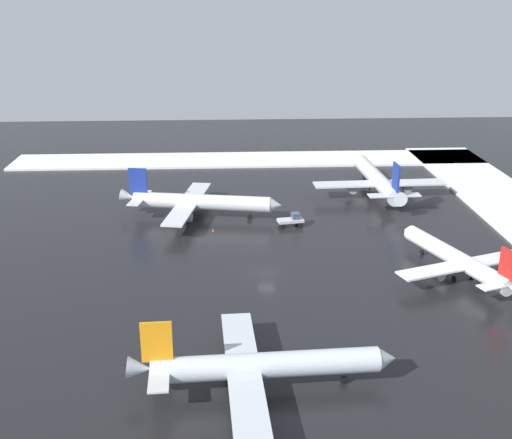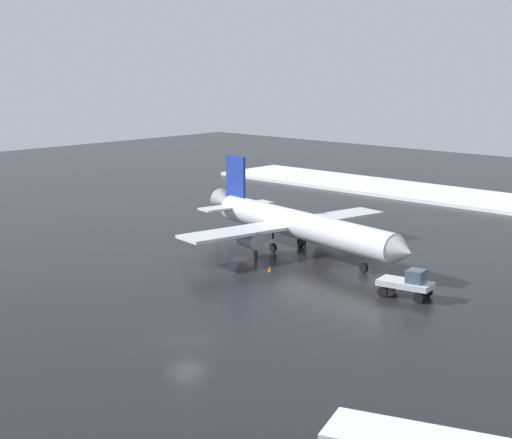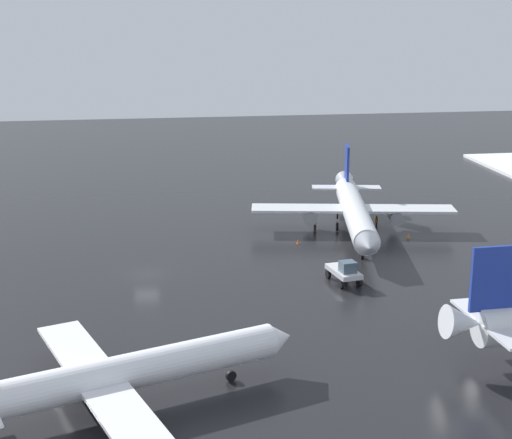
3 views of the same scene
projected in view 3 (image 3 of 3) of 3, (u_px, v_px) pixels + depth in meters
The scene contains 8 objects.
ground_plane at pixel (146, 274), 82.34m from camera, with size 240.00×240.00×0.00m, color black.
airplane_foreground_jet at pixel (354, 210), 96.03m from camera, with size 25.57×30.61×9.12m.
airplane_far_rear at pixel (121, 373), 54.27m from camera, with size 25.79×21.78×7.91m.
pushback_tug at pixel (345, 271), 79.34m from camera, with size 2.97×4.91×2.50m.
ground_crew_near_tug at pixel (315, 224), 97.72m from camera, with size 0.36×0.36×1.71m.
ground_crew_mid_apron at pixel (377, 221), 98.91m from camera, with size 0.36×0.36×1.71m.
traffic_cone_near_nose at pixel (408, 236), 95.10m from camera, with size 0.36×0.36×0.55m, color orange.
traffic_cone_mid_line at pixel (298, 241), 92.83m from camera, with size 0.36×0.36×0.55m, color orange.
Camera 3 is at (-0.52, -78.79, 27.16)m, focal length 55.00 mm.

